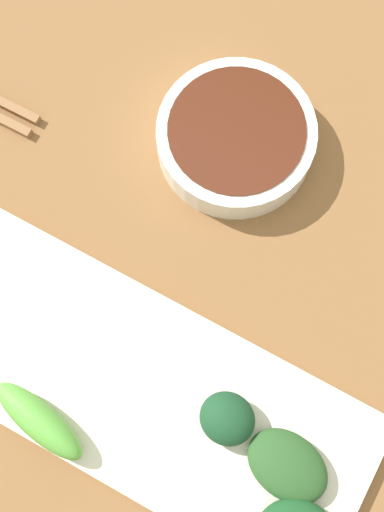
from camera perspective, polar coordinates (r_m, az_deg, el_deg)
The scene contains 6 objects.
tabletop at distance 0.65m, azimuth 0.10°, elevation -0.04°, with size 2.10×2.10×0.02m, color brown.
sauce_bowl at distance 0.65m, azimuth 3.47°, elevation 9.32°, with size 0.14×0.14×0.04m.
serving_plate at distance 0.61m, azimuth -3.71°, elevation -10.71°, with size 0.16×0.39×0.01m, color silver.
broccoli_leafy_0 at distance 0.59m, azimuth 2.80°, elevation -12.70°, with size 0.04×0.05×0.03m, color #194528.
broccoli_stalk_1 at distance 0.60m, azimuth -11.98°, elevation -12.62°, with size 0.03×0.09×0.03m, color #5EB342.
broccoli_leafy_2 at distance 0.60m, azimuth 7.54°, elevation -16.09°, with size 0.05×0.07×0.02m, color #2A5427.
Camera 1 is at (0.14, 0.07, 0.64)m, focal length 50.68 mm.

